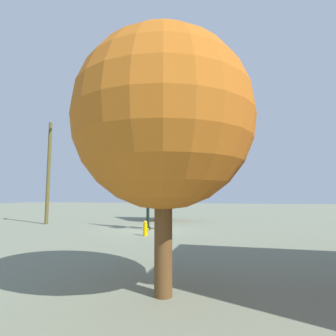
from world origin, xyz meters
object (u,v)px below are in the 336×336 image
(tree_near, at_px, (167,169))
(tree_mid, at_px, (163,121))
(utility_pole, at_px, (49,171))
(fire_hydrant, at_px, (145,228))
(signal_pole_assembly, at_px, (168,169))

(tree_near, height_order, tree_mid, tree_near)
(tree_near, bearing_deg, utility_pole, -149.72)
(fire_hydrant, xyz_separation_m, tree_near, (-1.03, 8.85, 4.17))
(fire_hydrant, bearing_deg, signal_pole_assembly, 68.90)
(utility_pole, height_order, tree_mid, utility_pole)
(fire_hydrant, distance_m, tree_mid, 9.72)
(signal_pole_assembly, height_order, tree_mid, signal_pole_assembly)
(signal_pole_assembly, xyz_separation_m, tree_mid, (2.54, -10.42, 0.09))
(utility_pole, bearing_deg, tree_near, 30.28)
(tree_near, bearing_deg, signal_pole_assembly, -75.20)
(utility_pole, bearing_deg, fire_hydrant, -22.19)
(utility_pole, xyz_separation_m, fire_hydrant, (9.53, -3.89, -3.80))
(tree_near, relative_size, tree_mid, 1.15)
(utility_pole, relative_size, fire_hydrant, 9.80)
(utility_pole, distance_m, fire_hydrant, 10.97)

